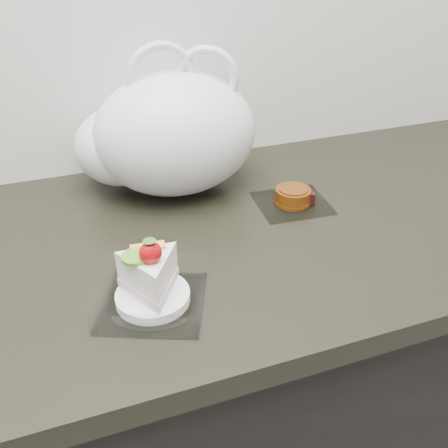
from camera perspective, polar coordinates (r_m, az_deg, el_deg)
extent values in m
cube|color=black|center=(1.18, -10.45, -22.07)|extent=(2.00, 0.60, 0.86)
cube|color=black|center=(0.86, -13.34, -4.05)|extent=(2.04, 0.64, 0.04)
cube|color=white|center=(0.73, -8.08, -8.77)|extent=(0.19, 0.19, 0.00)
cylinder|color=white|center=(0.72, -8.14, -8.22)|extent=(0.11, 0.11, 0.01)
ellipsoid|color=red|center=(0.66, -8.40, -3.28)|extent=(0.03, 0.03, 0.03)
cone|color=#2D7223|center=(0.66, -8.51, -2.18)|extent=(0.02, 0.02, 0.01)
cylinder|color=#6AA730|center=(0.68, -10.10, -3.71)|extent=(0.04, 0.04, 0.00)
cube|color=#FEA630|center=(0.70, -8.71, -2.63)|extent=(0.05, 0.02, 0.00)
cube|color=white|center=(0.97, 7.80, 2.40)|extent=(0.15, 0.14, 0.00)
cylinder|color=#632B0B|center=(0.96, 7.86, 3.18)|extent=(0.07, 0.07, 0.03)
cylinder|color=#632B0B|center=(0.97, 7.81, 2.60)|extent=(0.08, 0.08, 0.01)
cylinder|color=#632B0B|center=(0.96, 7.93, 4.00)|extent=(0.06, 0.06, 0.00)
cube|color=black|center=(0.96, 9.78, 2.91)|extent=(0.02, 0.02, 0.02)
ellipsoid|color=white|center=(0.97, -5.53, 10.19)|extent=(0.35, 0.29, 0.23)
ellipsoid|color=white|center=(1.00, -11.51, 8.72)|extent=(0.21, 0.19, 0.15)
torus|color=white|center=(0.93, -7.18, 16.23)|extent=(0.13, 0.02, 0.13)
torus|color=white|center=(0.94, -2.00, 16.28)|extent=(0.12, 0.06, 0.12)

